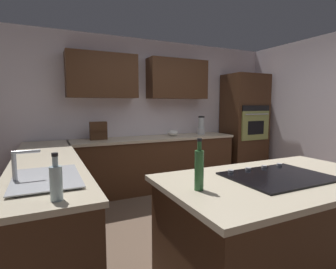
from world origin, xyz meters
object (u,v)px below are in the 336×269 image
dish_soap_bottle (56,182)px  wall_oven (244,126)px  blender (201,126)px  spice_rack (98,131)px  mixing_bowl (173,133)px  sink_unit (45,178)px  cooktop (278,176)px  oil_bottle (199,169)px

dish_soap_bottle → wall_oven: bearing=-145.5°
blender → spice_rack: 1.90m
blender → mixing_bowl: size_ratio=1.74×
mixing_bowl → spice_rack: 1.30m
wall_oven → spice_rack: (2.90, -0.08, 0.02)m
sink_unit → cooktop: sink_unit is taller
sink_unit → dish_soap_bottle: bearing=97.0°
blender → oil_bottle: blender is taller
mixing_bowl → oil_bottle: 2.98m
wall_oven → blender: bearing=-2.6°
spice_rack → dish_soap_bottle: 2.67m
cooktop → spice_rack: size_ratio=2.64×
mixing_bowl → dish_soap_bottle: bearing=51.5°
sink_unit → oil_bottle: size_ratio=2.06×
dish_soap_bottle → oil_bottle: size_ratio=0.82×
spice_rack → wall_oven: bearing=178.3°
cooktop → blender: size_ratio=2.22×
sink_unit → oil_bottle: oil_bottle is taller
mixing_bowl → oil_bottle: (1.18, 2.73, 0.09)m
blender → dish_soap_bottle: bearing=44.1°
sink_unit → wall_oven: bearing=-151.3°
mixing_bowl → dish_soap_bottle: dish_soap_bottle is taller
blender → spice_rack: bearing=-1.2°
blender → mixing_bowl: blender is taller
cooktop → oil_bottle: oil_bottle is taller
sink_unit → dish_soap_bottle: (-0.06, 0.48, 0.09)m
cooktop → oil_bottle: bearing=-0.1°
cooktop → blender: bearing=-111.3°
sink_unit → spice_rack: (-0.78, -2.10, 0.13)m
spice_rack → oil_bottle: size_ratio=0.85×
wall_oven → cooktop: bearing=52.5°
sink_unit → blender: 3.38m
wall_oven → cooktop: size_ratio=2.70×
blender → sink_unit: bearing=37.5°
sink_unit → mixing_bowl: size_ratio=3.56×
blender → oil_bottle: 3.26m
wall_oven → spice_rack: bearing=-1.7°
blender → spice_rack: (1.90, -0.04, -0.00)m
blender → dish_soap_bottle: size_ratio=1.22×
sink_unit → oil_bottle: (-0.90, 0.68, 0.12)m
cooktop → spice_rack: 2.90m
wall_oven → blender: size_ratio=6.00×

